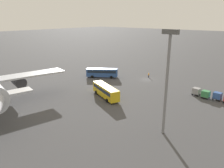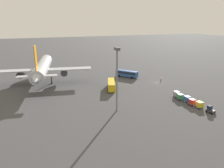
{
  "view_description": "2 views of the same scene",
  "coord_description": "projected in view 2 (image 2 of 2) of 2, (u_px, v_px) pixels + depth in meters",
  "views": [
    {
      "loc": [
        -37.11,
        62.86,
        20.61
      ],
      "look_at": [
        -3.64,
        23.04,
        4.55
      ],
      "focal_mm": 35.0,
      "sensor_mm": 36.0,
      "label": 1
    },
    {
      "loc": [
        -75.72,
        54.55,
        25.59
      ],
      "look_at": [
        -9.65,
        25.7,
        4.83
      ],
      "focal_mm": 35.0,
      "sensor_mm": 36.0,
      "label": 2
    }
  ],
  "objects": [
    {
      "name": "cargo_cart_blue",
      "position": [
        187.0,
        99.0,
        71.31
      ],
      "size": [
        2.14,
        1.86,
        2.06
      ],
      "rotation": [
        0.0,
        0.0,
        -0.09
      ],
      "color": "#38383D",
      "rests_on": "ground"
    },
    {
      "name": "shuttle_bus_near",
      "position": [
        127.0,
        73.0,
        103.2
      ],
      "size": [
        10.38,
        8.26,
        3.19
      ],
      "rotation": [
        0.0,
        0.0,
        0.6
      ],
      "color": "#2D5199",
      "rests_on": "ground"
    },
    {
      "name": "cargo_cart_red",
      "position": [
        192.0,
        102.0,
        68.72
      ],
      "size": [
        2.14,
        1.86,
        2.06
      ],
      "rotation": [
        0.0,
        0.0,
        -0.09
      ],
      "color": "#38383D",
      "rests_on": "ground"
    },
    {
      "name": "baggage_tug",
      "position": [
        210.0,
        110.0,
        63.16
      ],
      "size": [
        2.53,
        1.87,
        2.1
      ],
      "rotation": [
        0.0,
        0.0,
        0.11
      ],
      "color": "#333338",
      "rests_on": "ground"
    },
    {
      "name": "worker_person",
      "position": [
        161.0,
        79.0,
        96.35
      ],
      "size": [
        0.38,
        0.38,
        1.74
      ],
      "color": "#1E1E2D",
      "rests_on": "ground"
    },
    {
      "name": "cargo_cart_yellow",
      "position": [
        200.0,
        104.0,
        66.47
      ],
      "size": [
        2.14,
        1.86,
        2.06
      ],
      "rotation": [
        0.0,
        0.0,
        -0.09
      ],
      "color": "#38383D",
      "rests_on": "ground"
    },
    {
      "name": "cargo_cart_green",
      "position": [
        180.0,
        97.0,
        73.48
      ],
      "size": [
        2.14,
        1.86,
        2.06
      ],
      "rotation": [
        0.0,
        0.0,
        -0.09
      ],
      "color": "#38383D",
      "rests_on": "ground"
    },
    {
      "name": "ground_plane",
      "position": [
        157.0,
        83.0,
        94.74
      ],
      "size": [
        600.0,
        600.0,
        0.0
      ],
      "primitive_type": "plane",
      "color": "#424244"
    },
    {
      "name": "cargo_cart_grey",
      "position": [
        177.0,
        94.0,
        76.18
      ],
      "size": [
        2.14,
        1.86,
        2.06
      ],
      "rotation": [
        0.0,
        0.0,
        -0.09
      ],
      "color": "#38383D",
      "rests_on": "ground"
    },
    {
      "name": "shuttle_bus_far",
      "position": [
        111.0,
        84.0,
        85.11
      ],
      "size": [
        11.27,
        6.62,
        3.21
      ],
      "rotation": [
        0.0,
        0.0,
        -0.4
      ],
      "color": "gold",
      "rests_on": "ground"
    },
    {
      "name": "airplane",
      "position": [
        43.0,
        68.0,
        91.92
      ],
      "size": [
        47.45,
        40.66,
        17.77
      ],
      "rotation": [
        0.0,
        0.0,
        -0.22
      ],
      "color": "#B2B7C1",
      "rests_on": "ground"
    },
    {
      "name": "light_pole",
      "position": [
        117.0,
        73.0,
        61.71
      ],
      "size": [
        2.8,
        0.7,
        18.7
      ],
      "color": "slate",
      "rests_on": "ground"
    }
  ]
}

